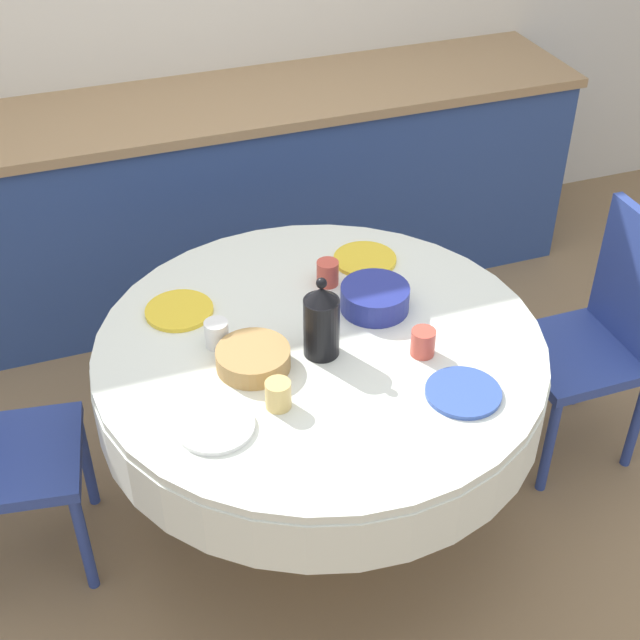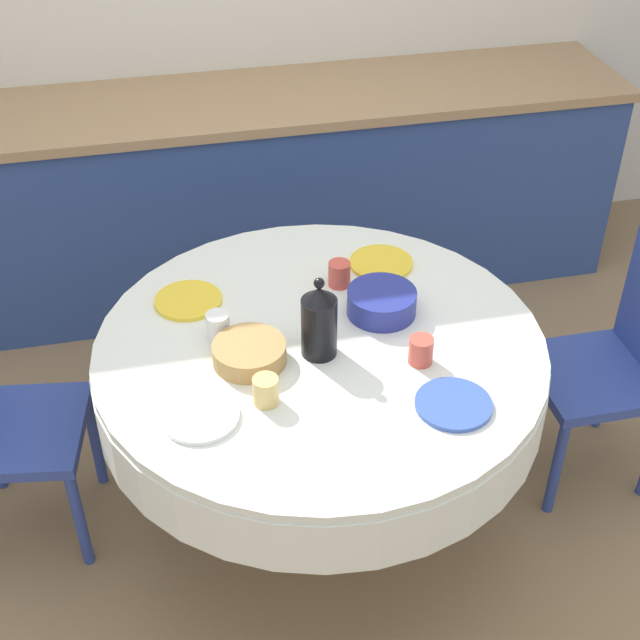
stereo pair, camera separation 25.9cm
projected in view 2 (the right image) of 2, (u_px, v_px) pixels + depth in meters
name	position (u px, v px, depth m)	size (l,w,h in m)	color
ground_plane	(320.00, 507.00, 3.09)	(12.00, 12.00, 0.00)	#8E704C
kitchen_counter	(250.00, 194.00, 3.93)	(3.24, 0.64, 0.91)	#2D4784
dining_table	(320.00, 373.00, 2.72)	(1.36, 1.36, 0.73)	brown
chair_left	(620.00, 353.00, 2.96)	(0.40, 0.40, 0.93)	#2D428E
plate_near_left	(200.00, 416.00, 2.38)	(0.21, 0.21, 0.01)	white
cup_near_left	(266.00, 391.00, 2.41)	(0.07, 0.07, 0.08)	#DBB766
plate_near_right	(454.00, 404.00, 2.41)	(0.21, 0.21, 0.01)	#3856AD
cup_near_right	(421.00, 350.00, 2.54)	(0.07, 0.07, 0.08)	#CC4C3D
plate_far_left	(188.00, 300.00, 2.80)	(0.21, 0.21, 0.01)	yellow
cup_far_left	(218.00, 326.00, 2.64)	(0.07, 0.07, 0.08)	white
plate_far_right	(381.00, 263.00, 2.97)	(0.21, 0.21, 0.01)	yellow
cup_far_right	(339.00, 274.00, 2.86)	(0.07, 0.07, 0.08)	#CC4C3D
coffee_carafe	(319.00, 322.00, 2.53)	(0.10, 0.10, 0.26)	black
bread_basket	(249.00, 353.00, 2.55)	(0.21, 0.21, 0.06)	#AD844C
fruit_bowl	(382.00, 302.00, 2.73)	(0.21, 0.21, 0.08)	navy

